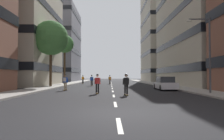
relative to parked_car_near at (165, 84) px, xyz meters
The scene contains 18 objects.
ground_plane 15.98m from the parked_car_near, 111.99° to the left, with size 179.39×179.39×0.00m, color black.
sidewalk_left 23.64m from the parked_car_near, 128.32° to the left, with size 2.99×82.22×0.14m, color #9E9991.
sidewalk_right 18.75m from the parked_car_near, 81.72° to the left, with size 2.99×82.22×0.14m, color #9E9991.
lane_markings 16.54m from the parked_car_near, 111.21° to the left, with size 0.16×67.20×0.01m.
building_left_far 46.62m from the parked_car_near, 121.69° to the left, with size 15.63×17.85×21.50m.
building_right_mid 21.05m from the parked_car_near, 44.00° to the left, with size 15.63×23.26×27.08m.
building_right_far 43.04m from the parked_car_near, 72.85° to the left, with size 15.63×17.40×30.24m.
parked_car_near is the anchor object (origin of this frame).
street_tree_near 16.98m from the parked_car_near, 158.17° to the left, with size 4.88×4.88×9.29m.
street_tree_mid 22.03m from the parked_car_near, 134.34° to the left, with size 3.32×3.32×9.07m.
streetlamp_right 7.05m from the parked_car_near, 70.74° to the right, with size 2.13×0.30×6.50m.
skater_0 5.89m from the parked_car_near, 132.36° to the left, with size 0.55×0.92×1.78m.
skater_1 23.55m from the parked_car_near, 120.51° to the left, with size 0.57×0.92×1.78m.
skater_2 11.18m from the parked_car_near, behind, with size 0.56×0.92×1.78m.
skater_3 13.54m from the parked_car_near, 132.79° to the left, with size 0.57×0.92×1.78m.
skater_4 8.25m from the parked_car_near, 126.93° to the right, with size 0.56×0.92×1.78m.
skater_5 8.98m from the parked_car_near, 145.47° to the right, with size 0.54×0.91×1.78m.
skater_6 18.13m from the parked_car_near, 110.31° to the left, with size 0.53×0.90×1.78m.
Camera 1 is at (-0.30, -8.87, 1.58)m, focal length 33.86 mm.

